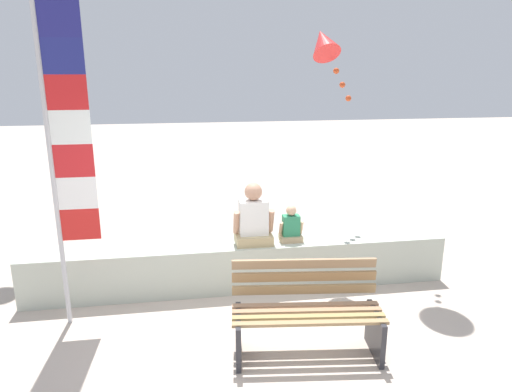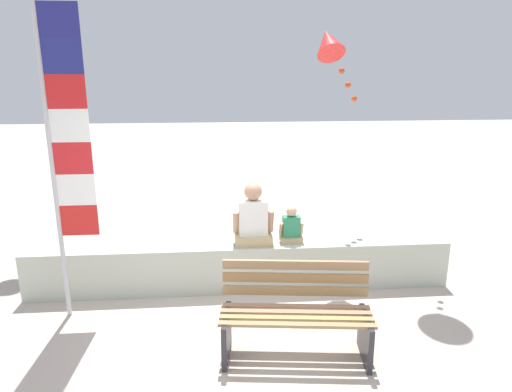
{
  "view_description": "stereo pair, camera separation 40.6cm",
  "coord_description": "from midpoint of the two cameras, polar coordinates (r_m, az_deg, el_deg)",
  "views": [
    {
      "loc": [
        -0.67,
        -4.12,
        2.72
      ],
      "look_at": [
        0.2,
        1.35,
        1.19
      ],
      "focal_mm": 32.62,
      "sensor_mm": 36.0,
      "label": 1
    },
    {
      "loc": [
        -0.26,
        -4.17,
        2.72
      ],
      "look_at": [
        0.2,
        1.35,
        1.19
      ],
      "focal_mm": 32.62,
      "sensor_mm": 36.0,
      "label": 2
    }
  ],
  "objects": [
    {
      "name": "ground_plane",
      "position": [
        4.98,
        1.38,
        -17.67
      ],
      "size": [
        40.0,
        40.0,
        0.0
      ],
      "primitive_type": "plane",
      "color": "#BEAD9D"
    },
    {
      "name": "seawall_ledge",
      "position": [
        6.02,
        0.01,
        -8.3
      ],
      "size": [
        5.28,
        0.56,
        0.59
      ],
      "primitive_type": "cube",
      "color": "#B5BCAC",
      "rests_on": "ground"
    },
    {
      "name": "park_bench",
      "position": [
        4.68,
        7.44,
        -14.35
      ],
      "size": [
        1.51,
        0.77,
        0.88
      ],
      "color": "#9C7B53",
      "rests_on": "ground"
    },
    {
      "name": "person_adult",
      "position": [
        5.79,
        1.66,
        -2.97
      ],
      "size": [
        0.51,
        0.37,
        0.78
      ],
      "color": "tan",
      "rests_on": "seawall_ledge"
    },
    {
      "name": "person_child",
      "position": [
        5.9,
        6.31,
        -3.93
      ],
      "size": [
        0.31,
        0.22,
        0.47
      ],
      "color": "tan",
      "rests_on": "seawall_ledge"
    },
    {
      "name": "flag_banner",
      "position": [
        5.14,
        -20.46,
        6.15
      ],
      "size": [
        0.44,
        0.05,
        3.34
      ],
      "color": "#B7B7BC",
      "rests_on": "ground"
    },
    {
      "name": "kite_red",
      "position": [
        6.34,
        10.85,
        17.93
      ],
      "size": [
        0.65,
        0.57,
        1.02
      ],
      "color": "red"
    }
  ]
}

